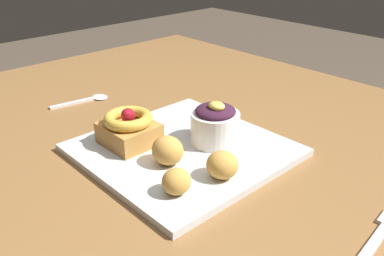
{
  "coord_description": "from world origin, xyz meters",
  "views": [
    {
      "loc": [
        0.38,
        -0.47,
        1.07
      ],
      "look_at": [
        -0.07,
        -0.05,
        0.77
      ],
      "focal_mm": 38.72,
      "sensor_mm": 36.0,
      "label": 1
    }
  ],
  "objects_px": {
    "cake_slice": "(129,128)",
    "fritter_back": "(168,150)",
    "berry_ramekin": "(215,124)",
    "spoon": "(88,100)",
    "front_plate": "(183,150)",
    "fritter_front": "(222,165)",
    "fork": "(382,232)",
    "fritter_middle": "(176,181)"
  },
  "relations": [
    {
      "from": "fritter_front",
      "to": "berry_ramekin",
      "type": "bearing_deg",
      "value": 139.91
    },
    {
      "from": "cake_slice",
      "to": "fritter_back",
      "type": "distance_m",
      "value": 0.09
    },
    {
      "from": "cake_slice",
      "to": "spoon",
      "type": "bearing_deg",
      "value": 166.25
    },
    {
      "from": "berry_ramekin",
      "to": "spoon",
      "type": "distance_m",
      "value": 0.34
    },
    {
      "from": "berry_ramekin",
      "to": "fritter_back",
      "type": "height_order",
      "value": "berry_ramekin"
    },
    {
      "from": "front_plate",
      "to": "cake_slice",
      "type": "height_order",
      "value": "cake_slice"
    },
    {
      "from": "fork",
      "to": "front_plate",
      "type": "bearing_deg",
      "value": 92.08
    },
    {
      "from": "berry_ramekin",
      "to": "fritter_front",
      "type": "bearing_deg",
      "value": -40.09
    },
    {
      "from": "spoon",
      "to": "fritter_back",
      "type": "bearing_deg",
      "value": -91.19
    },
    {
      "from": "fritter_middle",
      "to": "berry_ramekin",
      "type": "bearing_deg",
      "value": 115.44
    },
    {
      "from": "fritter_front",
      "to": "spoon",
      "type": "height_order",
      "value": "fritter_front"
    },
    {
      "from": "berry_ramekin",
      "to": "fritter_back",
      "type": "distance_m",
      "value": 0.1
    },
    {
      "from": "cake_slice",
      "to": "fritter_middle",
      "type": "relative_size",
      "value": 2.14
    },
    {
      "from": "fritter_front",
      "to": "fritter_back",
      "type": "relative_size",
      "value": 0.92
    },
    {
      "from": "fritter_front",
      "to": "fork",
      "type": "bearing_deg",
      "value": 16.92
    },
    {
      "from": "cake_slice",
      "to": "fork",
      "type": "xyz_separation_m",
      "value": [
        0.39,
        0.1,
        -0.04
      ]
    },
    {
      "from": "cake_slice",
      "to": "front_plate",
      "type": "bearing_deg",
      "value": 39.06
    },
    {
      "from": "front_plate",
      "to": "fritter_middle",
      "type": "xyz_separation_m",
      "value": [
        0.09,
        -0.09,
        0.02
      ]
    },
    {
      "from": "cake_slice",
      "to": "fritter_front",
      "type": "bearing_deg",
      "value": 11.97
    },
    {
      "from": "front_plate",
      "to": "berry_ramekin",
      "type": "xyz_separation_m",
      "value": [
        0.02,
        0.05,
        0.04
      ]
    },
    {
      "from": "front_plate",
      "to": "fritter_front",
      "type": "height_order",
      "value": "fritter_front"
    },
    {
      "from": "fritter_middle",
      "to": "fork",
      "type": "height_order",
      "value": "fritter_middle"
    },
    {
      "from": "front_plate",
      "to": "fork",
      "type": "bearing_deg",
      "value": 7.94
    },
    {
      "from": "fritter_middle",
      "to": "fritter_back",
      "type": "bearing_deg",
      "value": 148.71
    },
    {
      "from": "cake_slice",
      "to": "spoon",
      "type": "xyz_separation_m",
      "value": [
        -0.24,
        0.06,
        -0.04
      ]
    },
    {
      "from": "fritter_back",
      "to": "spoon",
      "type": "bearing_deg",
      "value": 170.83
    },
    {
      "from": "front_plate",
      "to": "berry_ramekin",
      "type": "height_order",
      "value": "berry_ramekin"
    },
    {
      "from": "fritter_front",
      "to": "fritter_middle",
      "type": "distance_m",
      "value": 0.08
    },
    {
      "from": "front_plate",
      "to": "cake_slice",
      "type": "relative_size",
      "value": 3.46
    },
    {
      "from": "fritter_front",
      "to": "fritter_middle",
      "type": "bearing_deg",
      "value": -101.03
    },
    {
      "from": "fritter_front",
      "to": "fork",
      "type": "distance_m",
      "value": 0.22
    },
    {
      "from": "front_plate",
      "to": "fritter_middle",
      "type": "relative_size",
      "value": 7.43
    },
    {
      "from": "berry_ramekin",
      "to": "fritter_back",
      "type": "xyz_separation_m",
      "value": [
        -0.0,
        -0.1,
        -0.01
      ]
    },
    {
      "from": "spoon",
      "to": "fritter_front",
      "type": "bearing_deg",
      "value": -84.98
    },
    {
      "from": "berry_ramekin",
      "to": "spoon",
      "type": "relative_size",
      "value": 0.65
    },
    {
      "from": "berry_ramekin",
      "to": "fork",
      "type": "bearing_deg",
      "value": -1.25
    },
    {
      "from": "fritter_middle",
      "to": "fork",
      "type": "distance_m",
      "value": 0.27
    },
    {
      "from": "cake_slice",
      "to": "fritter_front",
      "type": "xyz_separation_m",
      "value": [
        0.18,
        0.04,
        -0.01
      ]
    },
    {
      "from": "berry_ramekin",
      "to": "fritter_middle",
      "type": "xyz_separation_m",
      "value": [
        0.07,
        -0.15,
        -0.02
      ]
    },
    {
      "from": "fritter_front",
      "to": "fritter_back",
      "type": "height_order",
      "value": "fritter_back"
    },
    {
      "from": "cake_slice",
      "to": "fork",
      "type": "height_order",
      "value": "cake_slice"
    },
    {
      "from": "fork",
      "to": "spoon",
      "type": "xyz_separation_m",
      "value": [
        -0.63,
        -0.04,
        0.0
      ]
    }
  ]
}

